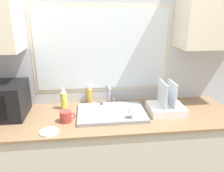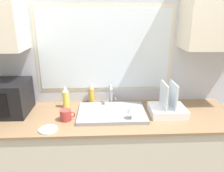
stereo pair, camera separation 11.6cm
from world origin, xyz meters
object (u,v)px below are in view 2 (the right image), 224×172
at_px(spray_bottle, 66,97).
at_px(faucet, 111,93).
at_px(soap_bottle, 92,95).
at_px(wine_glass, 131,109).
at_px(microwave, 4,98).
at_px(dish_rack, 167,108).
at_px(mug_near_sink, 66,115).

bearing_deg(spray_bottle, faucet, 7.27).
xyz_separation_m(faucet, soap_bottle, (-0.19, 0.05, -0.04)).
bearing_deg(faucet, soap_bottle, 165.22).
height_order(spray_bottle, wine_glass, spray_bottle).
height_order(microwave, wine_glass, microwave).
bearing_deg(spray_bottle, microwave, -170.43).
relative_size(faucet, wine_glass, 1.24).
bearing_deg(faucet, dish_rack, -26.13).
bearing_deg(dish_rack, mug_near_sink, -175.15).
relative_size(microwave, mug_near_sink, 3.32).
distance_m(microwave, dish_rack, 1.44).
distance_m(faucet, dish_rack, 0.54).
distance_m(dish_rack, wine_glass, 0.37).
xyz_separation_m(spray_bottle, wine_glass, (0.58, -0.31, 0.01)).
bearing_deg(microwave, faucet, 8.54).
bearing_deg(dish_rack, wine_glass, -159.05).
xyz_separation_m(dish_rack, spray_bottle, (-0.91, 0.18, 0.04)).
bearing_deg(dish_rack, soap_bottle, 156.91).
bearing_deg(dish_rack, faucet, 153.87).
height_order(faucet, mug_near_sink, faucet).
relative_size(faucet, microwave, 0.46).
relative_size(faucet, soap_bottle, 1.10).
height_order(microwave, mug_near_sink, microwave).
bearing_deg(mug_near_sink, faucet, 38.50).
relative_size(dish_rack, spray_bottle, 1.42).
relative_size(soap_bottle, mug_near_sink, 1.40).
height_order(dish_rack, mug_near_sink, dish_rack).
xyz_separation_m(spray_bottle, soap_bottle, (0.24, 0.11, -0.02)).
relative_size(spray_bottle, wine_glass, 1.36).
bearing_deg(mug_near_sink, wine_glass, -5.86).
bearing_deg(soap_bottle, faucet, -14.78).
bearing_deg(microwave, mug_near_sink, -16.77).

